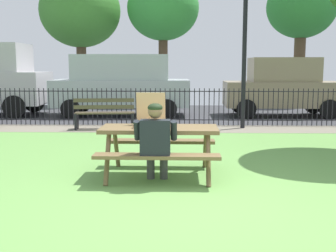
{
  "coord_description": "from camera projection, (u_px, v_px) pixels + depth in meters",
  "views": [
    {
      "loc": [
        -0.22,
        -5.02,
        1.7
      ],
      "look_at": [
        -0.4,
        1.63,
        0.75
      ],
      "focal_mm": 44.91,
      "sensor_mm": 36.0,
      "label": 1
    }
  ],
  "objects": [
    {
      "name": "cobblestone_walkway",
      "position": [
        187.0,
        129.0,
        11.47
      ],
      "size": [
        28.0,
        1.4,
        0.01
      ],
      "primitive_type": "cube",
      "color": "gray"
    },
    {
      "name": "far_tree_midright",
      "position": [
        302.0,
        9.0,
        18.16
      ],
      "size": [
        3.0,
        3.0,
        5.6
      ],
      "color": "brown",
      "rests_on": "ground"
    },
    {
      "name": "adult_at_table",
      "position": [
        156.0,
        140.0,
        5.99
      ],
      "size": [
        0.61,
        0.59,
        1.19
      ],
      "color": "#414141",
      "rests_on": "ground"
    },
    {
      "name": "ground",
      "position": [
        193.0,
        174.0,
        6.71
      ],
      "size": [
        28.0,
        11.03,
        0.02
      ],
      "primitive_type": "cube",
      "color": "#679C4B"
    },
    {
      "name": "pizza_box_open",
      "position": [
        150.0,
        120.0,
        6.58
      ],
      "size": [
        0.47,
        0.52,
        0.52
      ],
      "color": "tan",
      "rests_on": "picnic_table_foreground"
    },
    {
      "name": "far_tree_center",
      "position": [
        163.0,
        9.0,
        18.32
      ],
      "size": [
        3.13,
        3.13,
        5.63
      ],
      "color": "brown",
      "rests_on": "ground"
    },
    {
      "name": "far_tree_midleft",
      "position": [
        80.0,
        12.0,
        18.43
      ],
      "size": [
        3.53,
        3.53,
        5.69
      ],
      "color": "brown",
      "rests_on": "ground"
    },
    {
      "name": "parked_car_left",
      "position": [
        122.0,
        84.0,
        14.38
      ],
      "size": [
        4.66,
        2.08,
        2.08
      ],
      "color": "#B1BDBD",
      "rests_on": "ground"
    },
    {
      "name": "picnic_table_foreground",
      "position": [
        159.0,
        138.0,
        6.49
      ],
      "size": [
        1.82,
        1.5,
        0.79
      ],
      "color": "brown",
      "rests_on": "ground"
    },
    {
      "name": "lamp_post_walkway",
      "position": [
        245.0,
        24.0,
        11.22
      ],
      "size": [
        0.28,
        0.28,
        4.7
      ],
      "color": "black",
      "rests_on": "ground"
    },
    {
      "name": "iron_fence_streetside",
      "position": [
        187.0,
        107.0,
        12.09
      ],
      "size": [
        20.55,
        0.03,
        1.07
      ],
      "color": "black",
      "rests_on": "ground"
    },
    {
      "name": "park_bench_center",
      "position": [
        105.0,
        114.0,
        11.34
      ],
      "size": [
        1.63,
        0.6,
        0.85
      ],
      "color": "brown",
      "rests_on": "ground"
    },
    {
      "name": "street_asphalt",
      "position": [
        185.0,
        113.0,
        15.26
      ],
      "size": [
        28.0,
        6.26,
        0.01
      ],
      "primitive_type": "cube",
      "color": "#38383D"
    },
    {
      "name": "parked_car_center",
      "position": [
        283.0,
        87.0,
        14.24
      ],
      "size": [
        3.92,
        1.87,
        1.98
      ],
      "color": "gray",
      "rests_on": "ground"
    }
  ]
}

